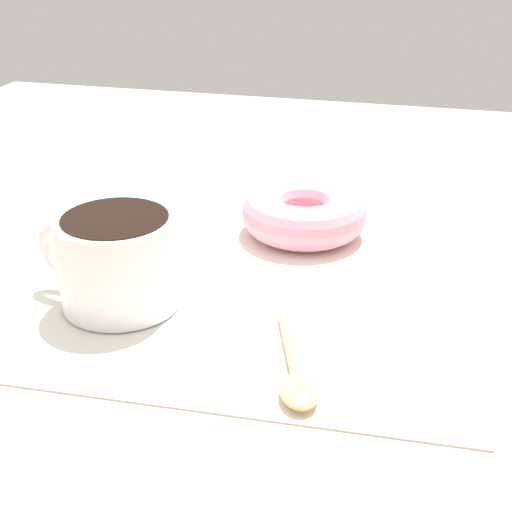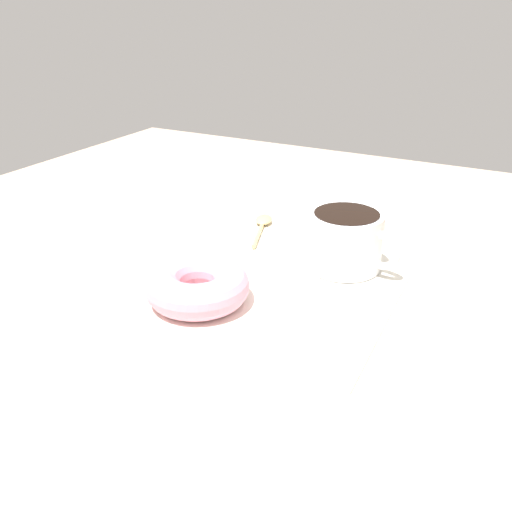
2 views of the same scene
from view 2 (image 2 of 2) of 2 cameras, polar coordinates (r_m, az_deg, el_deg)
ground_plane at (r=70.90cm, az=-1.05°, el=-2.24°), size 120.00×120.00×2.00cm
napkin at (r=69.92cm, az=0.00°, el=-1.60°), size 36.04×36.04×0.30cm
coffee_cup at (r=70.25cm, az=9.02°, el=1.65°), size 11.83×9.06×7.05cm
donut at (r=62.49cm, az=-5.87°, el=-2.98°), size 11.43×11.43×3.96cm
spoon at (r=83.02cm, az=0.64°, el=3.27°), size 5.08×11.22×0.90cm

